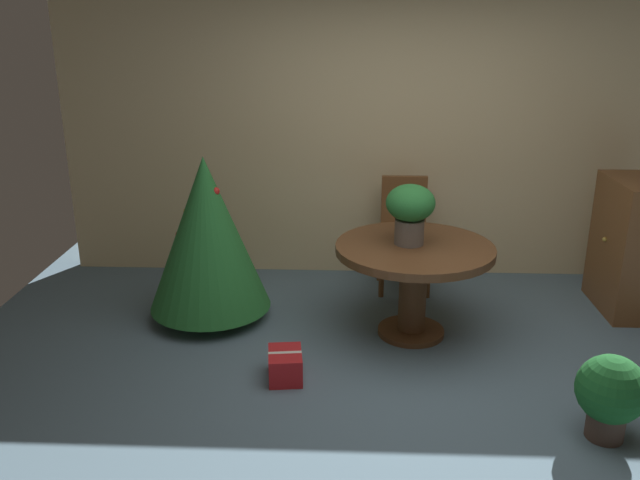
{
  "coord_description": "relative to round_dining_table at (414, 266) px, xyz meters",
  "views": [
    {
      "loc": [
        -0.49,
        -3.59,
        2.26
      ],
      "look_at": [
        -0.66,
        0.45,
        0.88
      ],
      "focal_mm": 37.21,
      "sensor_mm": 36.0,
      "label": 1
    }
  ],
  "objects": [
    {
      "name": "ground_plane",
      "position": [
        -0.0,
        -0.89,
        -0.54
      ],
      "size": [
        6.6,
        6.6,
        0.0
      ],
      "primitive_type": "plane",
      "color": "slate"
    },
    {
      "name": "back_wall_panel",
      "position": [
        -0.0,
        1.31,
        0.76
      ],
      "size": [
        6.0,
        0.1,
        2.6
      ],
      "primitive_type": "cube",
      "color": "beige",
      "rests_on": "ground_plane"
    },
    {
      "name": "round_dining_table",
      "position": [
        0.0,
        0.0,
        0.0
      ],
      "size": [
        1.14,
        1.14,
        0.7
      ],
      "color": "brown",
      "rests_on": "ground_plane"
    },
    {
      "name": "flower_vase",
      "position": [
        -0.04,
        0.03,
        0.42
      ],
      "size": [
        0.35,
        0.35,
        0.43
      ],
      "color": "#665B51",
      "rests_on": "round_dining_table"
    },
    {
      "name": "wooden_chair_far",
      "position": [
        0.0,
        0.94,
        -0.01
      ],
      "size": [
        0.43,
        0.41,
        0.96
      ],
      "color": "brown",
      "rests_on": "ground_plane"
    },
    {
      "name": "holiday_tree",
      "position": [
        -1.54,
        0.22,
        0.15
      ],
      "size": [
        0.93,
        0.93,
        1.28
      ],
      "color": "brown",
      "rests_on": "ground_plane"
    },
    {
      "name": "gift_box_red",
      "position": [
        -0.88,
        -0.68,
        -0.45
      ],
      "size": [
        0.25,
        0.31,
        0.19
      ],
      "color": "red",
      "rests_on": "ground_plane"
    },
    {
      "name": "wooden_cabinet",
      "position": [
        1.78,
        0.53,
        -0.01
      ],
      "size": [
        0.5,
        0.72,
        1.06
      ],
      "color": "brown",
      "rests_on": "ground_plane"
    },
    {
      "name": "potted_plant",
      "position": [
        0.98,
        -1.24,
        -0.26
      ],
      "size": [
        0.38,
        0.38,
        0.5
      ],
      "color": "#4C382D",
      "rests_on": "ground_plane"
    }
  ]
}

